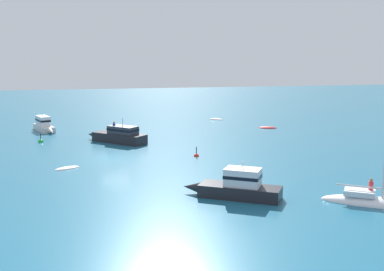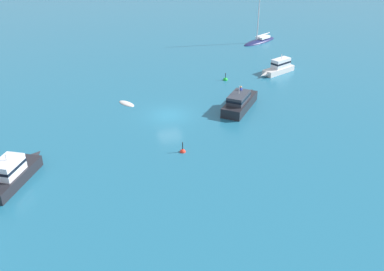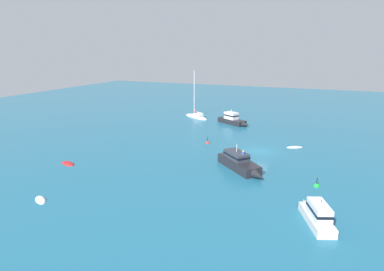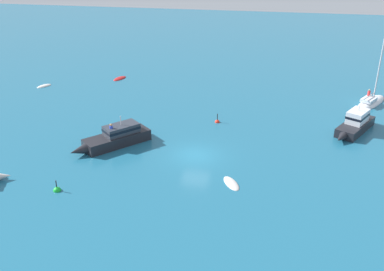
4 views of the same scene
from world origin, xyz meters
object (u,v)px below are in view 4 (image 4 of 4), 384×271
object	(u,v)px
rib	(120,79)
sloop	(371,102)
motor_cruiser	(355,124)
skiff	(231,184)
skiff_1	(44,86)
mooring_buoy	(57,191)
launch	(115,137)
channel_buoy	(217,122)

from	to	relation	value
rib	sloop	distance (m)	32.50
motor_cruiser	sloop	size ratio (longest dim) A/B	0.70
rib	skiff	world-z (taller)	rib
skiff_1	mooring_buoy	distance (m)	26.89
skiff	mooring_buoy	bearing A→B (deg)	76.19
rib	launch	xyz separation A→B (m)	(19.70, 6.43, 0.80)
rib	mooring_buoy	xyz separation A→B (m)	(28.25, 4.62, 0.01)
sloop	motor_cruiser	bearing A→B (deg)	-167.92
skiff_1	sloop	size ratio (longest dim) A/B	0.22
motor_cruiser	channel_buoy	xyz separation A→B (m)	(0.22, -13.97, -0.80)
skiff_1	launch	bearing A→B (deg)	77.46
sloop	channel_buoy	world-z (taller)	sloop
skiff	mooring_buoy	size ratio (longest dim) A/B	2.05
launch	skiff_1	bearing A→B (deg)	-91.79
rib	launch	size ratio (longest dim) A/B	0.38
skiff	skiff_1	distance (m)	33.22
rib	launch	distance (m)	20.74
skiff_1	channel_buoy	xyz separation A→B (m)	(7.64, 23.91, 0.02)
motor_cruiser	channel_buoy	world-z (taller)	motor_cruiser
rib	sloop	xyz separation A→B (m)	(3.72, 32.28, 0.14)
skiff	launch	bearing A→B (deg)	37.84
rib	skiff_1	bearing A→B (deg)	-40.64
mooring_buoy	channel_buoy	bearing A→B (deg)	146.03
skiff	sloop	distance (m)	25.41
rib	sloop	bearing A→B (deg)	103.45
skiff	skiff_1	size ratio (longest dim) A/B	1.15
sloop	launch	bearing A→B (deg)	153.61
skiff	launch	size ratio (longest dim) A/B	0.36
sloop	channel_buoy	xyz separation A→B (m)	(8.81, -17.07, -0.12)
launch	mooring_buoy	xyz separation A→B (m)	(8.55, -1.81, -0.79)
skiff	launch	world-z (taller)	launch
rib	skiff_1	xyz separation A→B (m)	(4.89, -8.70, 0.00)
motor_cruiser	channel_buoy	bearing A→B (deg)	-59.22
channel_buoy	sloop	bearing A→B (deg)	117.30
skiff_1	motor_cruiser	distance (m)	38.61
skiff	sloop	world-z (taller)	sloop
skiff	motor_cruiser	distance (m)	16.74
rib	launch	world-z (taller)	launch
motor_cruiser	channel_buoy	size ratio (longest dim) A/B	5.61
motor_cruiser	sloop	bearing A→B (deg)	-169.91
skiff	mooring_buoy	world-z (taller)	mooring_buoy
sloop	mooring_buoy	bearing A→B (deg)	163.46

